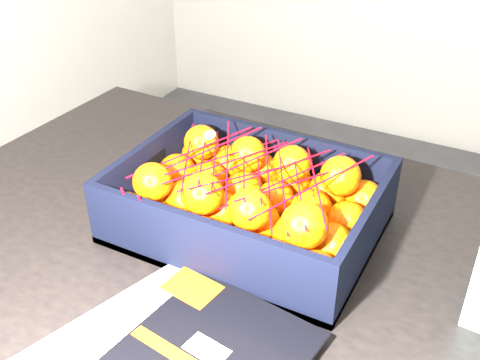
% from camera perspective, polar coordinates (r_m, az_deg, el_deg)
% --- Properties ---
extents(table, '(1.22, 0.83, 0.75)m').
position_cam_1_polar(table, '(0.98, 0.50, -10.95)').
color(table, black).
rests_on(table, ground).
extents(magazine_stack, '(0.34, 0.33, 0.02)m').
position_cam_1_polar(magazine_stack, '(0.74, -7.02, -17.24)').
color(magazine_stack, silver).
rests_on(magazine_stack, table).
extents(produce_crate, '(0.40, 0.30, 0.11)m').
position_cam_1_polar(produce_crate, '(0.93, 0.87, -3.13)').
color(produce_crate, brown).
rests_on(produce_crate, table).
extents(clementine_heap, '(0.39, 0.28, 0.12)m').
position_cam_1_polar(clementine_heap, '(0.92, 0.86, -1.96)').
color(clementine_heap, '#FF6105').
rests_on(clementine_heap, produce_crate).
extents(mesh_net, '(0.33, 0.27, 0.10)m').
position_cam_1_polar(mesh_net, '(0.89, 0.39, 0.95)').
color(mesh_net, red).
rests_on(mesh_net, clementine_heap).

